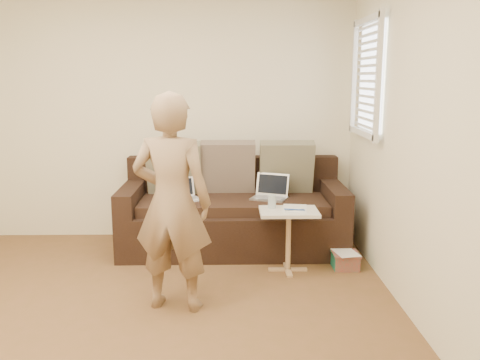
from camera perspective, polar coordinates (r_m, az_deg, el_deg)
The scene contains 16 objects.
floor at distance 3.67m, azimuth -12.71°, elevation -16.57°, with size 4.50×4.50×0.00m, color brown.
wall_back at distance 5.48m, azimuth -8.64°, elevation 7.08°, with size 4.00×4.00×0.00m, color beige.
wall_right at distance 3.44m, azimuth 20.94°, elevation 3.94°, with size 4.50×4.50×0.00m, color beige.
window_blinds at distance 4.83m, azimuth 14.02°, elevation 11.06°, with size 0.12×0.88×1.08m, color white, non-canonical shape.
sofa at distance 5.10m, azimuth -0.76°, elevation -3.07°, with size 2.20×0.95×0.85m, color black, non-canonical shape.
pillow_left at distance 5.24m, azimuth -7.36°, elevation 1.31°, with size 0.55×0.14×0.55m, color #6D6750, non-canonical shape.
pillow_mid at distance 5.25m, azimuth -1.33°, elevation 1.42°, with size 0.55×0.14×0.55m, color brown, non-canonical shape.
pillow_right at distance 5.27m, azimuth 5.21°, elevation 1.40°, with size 0.55×0.14×0.55m, color #6D6750, non-canonical shape.
laptop_silver at distance 5.05m, azimuth 3.26°, elevation -2.14°, with size 0.34×0.24×0.22m, color #B7BABC, non-canonical shape.
laptop_white at distance 5.01m, azimuth -6.04°, elevation -2.30°, with size 0.29×0.21×0.21m, color white, non-canonical shape.
person at distance 3.74m, azimuth -7.61°, elevation -2.53°, with size 0.59×0.40×1.62m, color olive.
side_table at distance 4.57m, azimuth 5.41°, elevation -6.76°, with size 0.51×0.36×0.56m, color silver, non-canonical shape.
drinking_glass at distance 4.54m, azimuth 3.60°, elevation -2.41°, with size 0.07×0.07×0.12m, color silver, non-canonical shape.
scissors at distance 4.48m, azimuth 6.11°, elevation -3.33°, with size 0.18×0.10×0.02m, color silver, non-canonical shape.
paper_on_table at distance 4.55m, azimuth 6.14°, elevation -3.18°, with size 0.21×0.30×0.00m, color white, non-canonical shape.
striped_box at distance 4.77m, azimuth 11.66°, elevation -8.75°, with size 0.24×0.24×0.15m, color red, non-canonical shape.
Camera 1 is at (0.71, -3.17, 1.70)m, focal length 38.22 mm.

